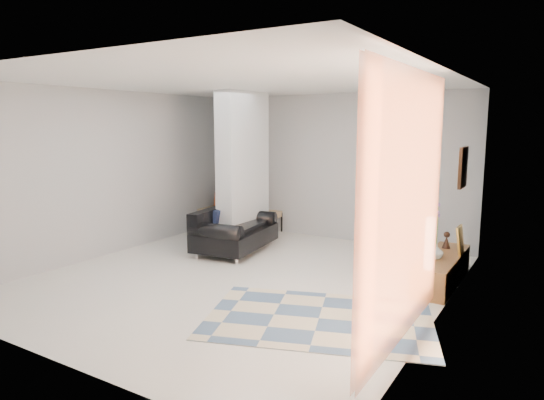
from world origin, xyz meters
The scene contains 17 objects.
floor centered at (0.00, 0.00, 0.00)m, with size 6.00×6.00×0.00m, color white.
ceiling centered at (0.00, 0.00, 2.80)m, with size 6.00×6.00×0.00m, color white.
wall_back centered at (0.00, 3.00, 1.40)m, with size 6.00×6.00×0.00m, color #ACAEB1.
wall_front centered at (0.00, -3.00, 1.40)m, with size 6.00×6.00×0.00m, color #ACAEB1.
wall_left centered at (-2.75, 0.00, 1.40)m, with size 6.00×6.00×0.00m, color #ACAEB1.
wall_right centered at (2.75, 0.00, 1.40)m, with size 6.00×6.00×0.00m, color #ACAEB1.
partition_column centered at (-1.10, 1.60, 1.40)m, with size 0.35×1.20×2.80m, color #BABFC2.
hallway_door centered at (-2.10, 2.96, 1.02)m, with size 0.85×0.06×2.04m, color white.
curtain centered at (2.67, -1.15, 1.45)m, with size 2.55×2.55×0.00m, color orange.
wall_art centered at (2.72, 1.26, 1.65)m, with size 0.04×0.45×0.55m, color #381E0F.
media_console centered at (2.52, 1.26, 0.20)m, with size 0.45×1.73×0.80m.
loveseat centered at (-1.06, 1.19, 0.35)m, with size 1.17×1.75×0.76m.
daybed centered at (-1.93, 2.63, 0.42)m, with size 1.72×0.79×0.77m.
area_rug centered at (1.60, -0.80, 0.01)m, with size 2.56×1.71×0.01m, color #C3B695.
cylinder_lamp centered at (2.50, 0.52, 0.73)m, with size 0.12×0.12×0.66m, color white.
bronze_figurine centered at (2.47, 1.72, 0.52)m, with size 0.12×0.12×0.25m, color black, non-canonical shape.
vase centered at (2.47, 1.06, 0.50)m, with size 0.19×0.19×0.20m, color silver.
Camera 1 is at (3.89, -5.61, 2.22)m, focal length 32.00 mm.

